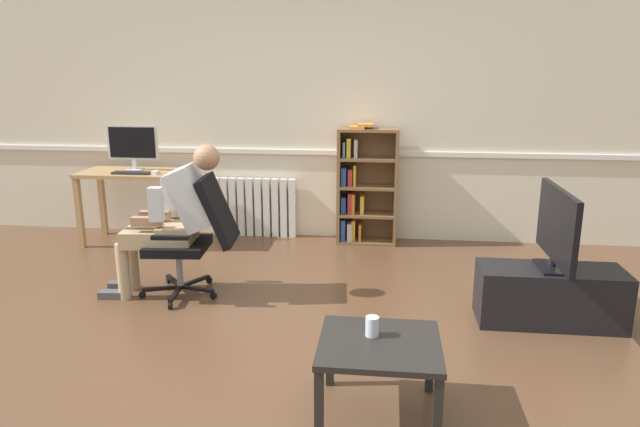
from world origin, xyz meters
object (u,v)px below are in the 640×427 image
(computer_desk, at_px, (137,183))
(radiator, at_px, (254,207))
(computer_mouse, at_px, (155,172))
(office_chair, at_px, (196,232))
(coffee_table, at_px, (379,352))
(keyboard, at_px, (132,173))
(tv_stand, at_px, (550,296))
(drinking_glass, at_px, (372,326))
(person_seated, at_px, (173,217))
(imac_monitor, at_px, (133,144))
(bookshelf, at_px, (363,188))
(tv_screen, at_px, (557,228))

(computer_desk, distance_m, radiator, 1.24)
(computer_mouse, relative_size, office_chair, 0.10)
(coffee_table, bearing_deg, keyboard, 133.31)
(computer_desk, height_order, tv_stand, computer_desk)
(coffee_table, height_order, drinking_glass, drinking_glass)
(office_chair, distance_m, coffee_table, 2.10)
(computer_mouse, relative_size, coffee_table, 0.16)
(computer_mouse, bearing_deg, person_seated, -62.59)
(radiator, xyz_separation_m, tv_stand, (2.60, -1.92, -0.11))
(coffee_table, bearing_deg, imac_monitor, 131.85)
(bookshelf, xyz_separation_m, person_seated, (-1.42, -1.63, 0.07))
(keyboard, bearing_deg, bookshelf, 10.64)
(keyboard, bearing_deg, computer_desk, 98.41)
(bookshelf, relative_size, tv_screen, 1.47)
(keyboard, height_order, tv_stand, keyboard)
(imac_monitor, height_order, bookshelf, bookshelf)
(radiator, bearing_deg, office_chair, -92.08)
(computer_desk, xyz_separation_m, drinking_glass, (2.50, -2.75, -0.16))
(imac_monitor, relative_size, radiator, 0.58)
(tv_screen, xyz_separation_m, drinking_glass, (-1.24, -1.22, -0.24))
(keyboard, relative_size, bookshelf, 0.31)
(computer_desk, bearing_deg, tv_screen, -22.31)
(bookshelf, xyz_separation_m, radiator, (-1.18, 0.10, -0.26))
(bookshelf, relative_size, drinking_glass, 11.80)
(imac_monitor, relative_size, computer_mouse, 5.32)
(computer_mouse, distance_m, office_chair, 1.48)
(tv_stand, bearing_deg, tv_screen, 0.20)
(computer_desk, distance_m, drinking_glass, 3.72)
(tv_screen, bearing_deg, keyboard, 69.24)
(computer_mouse, height_order, office_chair, office_chair)
(imac_monitor, xyz_separation_m, office_chair, (1.12, -1.41, -0.50))
(bookshelf, distance_m, tv_screen, 2.32)
(computer_mouse, bearing_deg, imac_monitor, 147.26)
(computer_desk, xyz_separation_m, bookshelf, (2.31, 0.29, -0.05))
(coffee_table, distance_m, drinking_glass, 0.14)
(imac_monitor, height_order, drinking_glass, imac_monitor)
(computer_desk, distance_m, computer_mouse, 0.32)
(coffee_table, bearing_deg, radiator, 113.74)
(computer_mouse, xyz_separation_m, radiator, (0.88, 0.51, -0.45))
(person_seated, bearing_deg, drinking_glass, 44.01)
(computer_desk, height_order, tv_screen, tv_screen)
(bookshelf, distance_m, person_seated, 2.17)
(tv_screen, bearing_deg, bookshelf, 37.81)
(tv_stand, bearing_deg, imac_monitor, 156.94)
(person_seated, height_order, tv_stand, person_seated)
(bookshelf, relative_size, tv_stand, 1.23)
(imac_monitor, height_order, tv_screen, imac_monitor)
(bookshelf, bearing_deg, computer_desk, -172.84)
(person_seated, distance_m, tv_screen, 2.85)
(keyboard, relative_size, radiator, 0.42)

